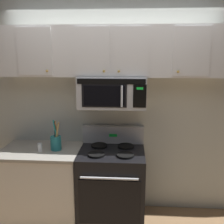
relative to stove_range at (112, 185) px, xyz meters
name	(u,v)px	position (x,y,z in m)	size (l,w,h in m)	color
back_wall	(114,107)	(0.00, 0.37, 0.88)	(5.20, 0.10, 2.70)	silver
stove_range	(112,185)	(0.00, 0.00, 0.00)	(0.76, 0.69, 1.12)	black
over_range_microwave	(112,92)	(0.00, 0.12, 1.11)	(0.76, 0.43, 0.35)	#B7BABF
upper_cabinets	(113,51)	(0.00, 0.15, 1.56)	(2.50, 0.36, 0.55)	silver
counter_segment	(43,184)	(-0.84, 0.01, -0.02)	(0.93, 0.65, 0.90)	white
utensil_crock_teal	(56,142)	(-0.65, 0.00, 0.53)	(0.12, 0.12, 0.36)	teal
salt_shaker	(40,147)	(-0.83, -0.06, 0.48)	(0.05, 0.05, 0.10)	white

